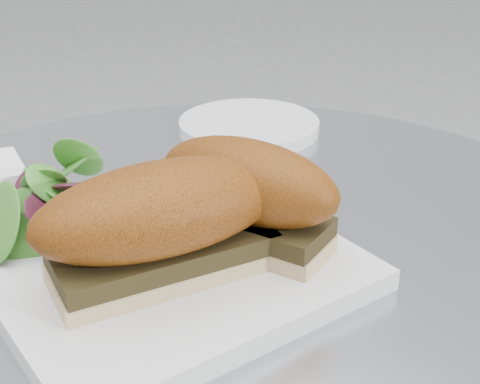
{
  "coord_description": "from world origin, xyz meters",
  "views": [
    {
      "loc": [
        -0.23,
        -0.4,
        1.0
      ],
      "look_at": [
        0.02,
        0.01,
        0.77
      ],
      "focal_mm": 50.0,
      "sensor_mm": 36.0,
      "label": 1
    }
  ],
  "objects_px": {
    "plate": "(160,260)",
    "sandwich_left": "(162,220)",
    "sandwich_right": "(247,192)",
    "saucer": "(249,126)"
  },
  "relations": [
    {
      "from": "plate",
      "to": "sandwich_left",
      "type": "relative_size",
      "value": 1.35
    },
    {
      "from": "sandwich_left",
      "to": "plate",
      "type": "bearing_deg",
      "value": 74.98
    },
    {
      "from": "sandwich_right",
      "to": "saucer",
      "type": "height_order",
      "value": "sandwich_right"
    },
    {
      "from": "plate",
      "to": "sandwich_left",
      "type": "height_order",
      "value": "sandwich_left"
    },
    {
      "from": "sandwich_right",
      "to": "saucer",
      "type": "relative_size",
      "value": 0.99
    },
    {
      "from": "sandwich_right",
      "to": "saucer",
      "type": "bearing_deg",
      "value": 121.12
    },
    {
      "from": "plate",
      "to": "saucer",
      "type": "relative_size",
      "value": 1.55
    },
    {
      "from": "sandwich_right",
      "to": "sandwich_left",
      "type": "bearing_deg",
      "value": -111.21
    },
    {
      "from": "plate",
      "to": "saucer",
      "type": "xyz_separation_m",
      "value": [
        0.21,
        0.21,
        -0.0
      ]
    },
    {
      "from": "saucer",
      "to": "sandwich_right",
      "type": "bearing_deg",
      "value": -123.12
    }
  ]
}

